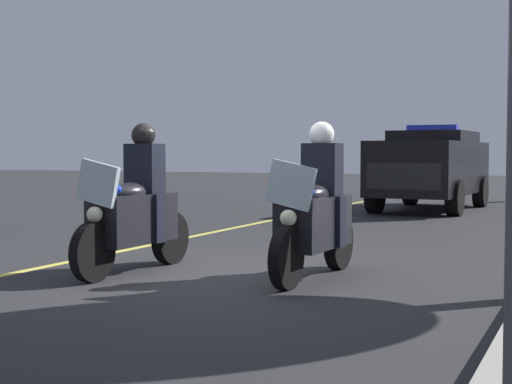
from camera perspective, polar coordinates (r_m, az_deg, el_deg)
name	(u,v)px	position (r m, az deg, el deg)	size (l,w,h in m)	color
ground_plane	(231,274)	(8.55, -1.90, -6.25)	(80.00, 80.00, 0.00)	#28282B
lane_stripe_center	(70,261)	(9.77, -14.00, -5.15)	(48.00, 0.12, 0.01)	#E0D14C
police_motorcycle_lead_left	(135,212)	(8.71, -9.20, -1.48)	(2.14, 0.58, 1.72)	black
police_motorcycle_lead_right	(315,215)	(8.19, 4.54, -1.74)	(2.14, 0.58, 1.72)	black
police_suv	(431,166)	(18.53, 13.18, 1.96)	(4.97, 2.21, 2.05)	black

